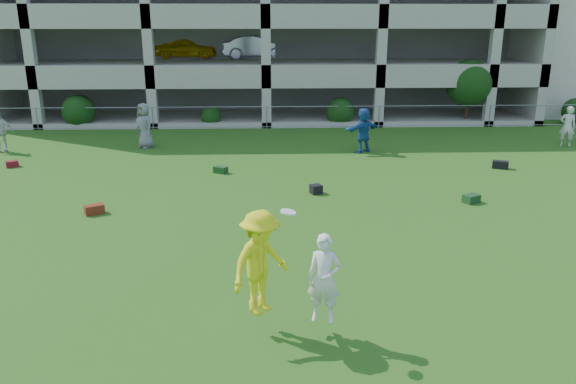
{
  "coord_description": "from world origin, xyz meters",
  "views": [
    {
      "loc": [
        0.0,
        -10.57,
        5.62
      ],
      "look_at": [
        0.52,
        3.0,
        1.4
      ],
      "focal_mm": 35.0,
      "sensor_mm": 36.0,
      "label": 1
    }
  ],
  "objects_px": {
    "bystander_d": "(363,130)",
    "bystander_e": "(567,126)",
    "frisbee_contest": "(272,265)",
    "bystander_c": "(144,126)",
    "bystander_b": "(0,131)",
    "parking_garage": "(265,12)",
    "crate_d": "(316,189)"
  },
  "relations": [
    {
      "from": "bystander_d",
      "to": "frisbee_contest",
      "type": "relative_size",
      "value": 0.88
    },
    {
      "from": "bystander_e",
      "to": "crate_d",
      "type": "relative_size",
      "value": 5.3
    },
    {
      "from": "bystander_b",
      "to": "frisbee_contest",
      "type": "relative_size",
      "value": 0.83
    },
    {
      "from": "bystander_c",
      "to": "crate_d",
      "type": "bearing_deg",
      "value": -1.69
    },
    {
      "from": "bystander_b",
      "to": "bystander_e",
      "type": "distance_m",
      "value": 25.22
    },
    {
      "from": "crate_d",
      "to": "bystander_e",
      "type": "bearing_deg",
      "value": 29.36
    },
    {
      "from": "bystander_c",
      "to": "bystander_e",
      "type": "relative_size",
      "value": 1.09
    },
    {
      "from": "bystander_e",
      "to": "crate_d",
      "type": "distance_m",
      "value": 13.79
    },
    {
      "from": "bystander_c",
      "to": "crate_d",
      "type": "distance_m",
      "value": 10.18
    },
    {
      "from": "bystander_b",
      "to": "bystander_d",
      "type": "bearing_deg",
      "value": -14.04
    },
    {
      "from": "bystander_d",
      "to": "bystander_e",
      "type": "height_order",
      "value": "bystander_d"
    },
    {
      "from": "bystander_e",
      "to": "crate_d",
      "type": "height_order",
      "value": "bystander_e"
    },
    {
      "from": "crate_d",
      "to": "bystander_c",
      "type": "bearing_deg",
      "value": 134.54
    },
    {
      "from": "crate_d",
      "to": "frisbee_contest",
      "type": "distance_m",
      "value": 8.85
    },
    {
      "from": "bystander_c",
      "to": "parking_garage",
      "type": "bearing_deg",
      "value": 111.19
    },
    {
      "from": "crate_d",
      "to": "parking_garage",
      "type": "bearing_deg",
      "value": 94.59
    },
    {
      "from": "bystander_c",
      "to": "bystander_e",
      "type": "bearing_deg",
      "value": 42.34
    },
    {
      "from": "bystander_b",
      "to": "bystander_d",
      "type": "height_order",
      "value": "bystander_d"
    },
    {
      "from": "crate_d",
      "to": "parking_garage",
      "type": "relative_size",
      "value": 0.01
    },
    {
      "from": "bystander_d",
      "to": "bystander_e",
      "type": "xyz_separation_m",
      "value": [
        9.44,
        0.79,
        -0.04
      ]
    },
    {
      "from": "bystander_e",
      "to": "parking_garage",
      "type": "distance_m",
      "value": 19.95
    },
    {
      "from": "frisbee_contest",
      "to": "bystander_d",
      "type": "bearing_deg",
      "value": 74.24
    },
    {
      "from": "bystander_b",
      "to": "bystander_e",
      "type": "bearing_deg",
      "value": -11.36
    },
    {
      "from": "bystander_c",
      "to": "parking_garage",
      "type": "height_order",
      "value": "parking_garage"
    },
    {
      "from": "bystander_d",
      "to": "parking_garage",
      "type": "distance_m",
      "value": 15.86
    },
    {
      "from": "bystander_e",
      "to": "crate_d",
      "type": "xyz_separation_m",
      "value": [
        -12.0,
        -6.75,
        -0.78
      ]
    },
    {
      "from": "bystander_c",
      "to": "parking_garage",
      "type": "distance_m",
      "value": 15.11
    },
    {
      "from": "bystander_c",
      "to": "bystander_e",
      "type": "xyz_separation_m",
      "value": [
        19.11,
        -0.48,
        -0.08
      ]
    },
    {
      "from": "bystander_c",
      "to": "bystander_d",
      "type": "bearing_deg",
      "value": 36.27
    },
    {
      "from": "crate_d",
      "to": "frisbee_contest",
      "type": "relative_size",
      "value": 0.16
    },
    {
      "from": "bystander_c",
      "to": "parking_garage",
      "type": "relative_size",
      "value": 0.07
    },
    {
      "from": "frisbee_contest",
      "to": "bystander_c",
      "type": "bearing_deg",
      "value": 109.31
    }
  ]
}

